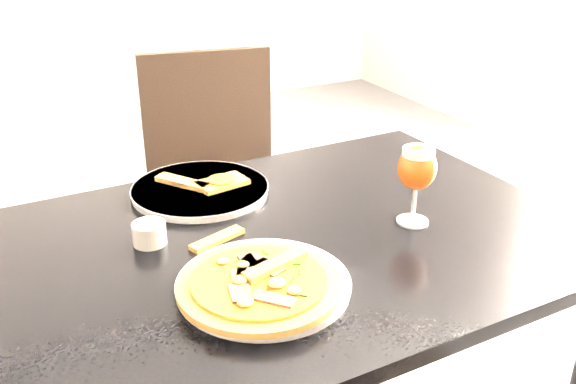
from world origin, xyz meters
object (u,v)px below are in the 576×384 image
dining_table (277,279)px  pizza (259,283)px  chair_far (218,192)px  beer_glass (417,169)px

dining_table → pizza: bearing=-125.9°
dining_table → chair_far: (0.16, 0.75, -0.15)m
chair_far → pizza: size_ratio=3.40×
dining_table → chair_far: size_ratio=1.30×
dining_table → chair_far: 0.78m
pizza → beer_glass: beer_glass is taller
dining_table → beer_glass: (0.28, -0.06, 0.21)m
chair_far → beer_glass: bearing=-71.1°
pizza → beer_glass: 0.41m
dining_table → beer_glass: 0.35m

